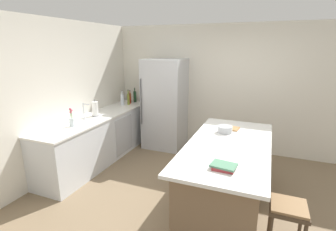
{
  "coord_description": "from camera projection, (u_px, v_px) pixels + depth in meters",
  "views": [
    {
      "loc": [
        0.85,
        -3.03,
        2.16
      ],
      "look_at": [
        -0.72,
        0.86,
        1.0
      ],
      "focal_mm": 26.89,
      "sensor_mm": 36.0,
      "label": 1
    }
  ],
  "objects": [
    {
      "name": "wall_left",
      "position": [
        51.0,
        100.0,
        4.13
      ],
      "size": [
        0.1,
        6.0,
        2.6
      ],
      "primitive_type": "cube",
      "color": "silver",
      "rests_on": "ground_plane"
    },
    {
      "name": "refrigerator",
      "position": [
        165.0,
        104.0,
        5.41
      ],
      "size": [
        0.83,
        0.75,
        1.91
      ],
      "color": "#B7BABF",
      "rests_on": "ground_plane"
    },
    {
      "name": "olive_oil_bottle",
      "position": [
        128.0,
        99.0,
        5.58
      ],
      "size": [
        0.05,
        0.05,
        0.33
      ],
      "color": "olive",
      "rests_on": "counter_run_left"
    },
    {
      "name": "wine_bottle",
      "position": [
        135.0,
        96.0,
        5.84
      ],
      "size": [
        0.07,
        0.07,
        0.33
      ],
      "color": "#19381E",
      "rests_on": "counter_run_left"
    },
    {
      "name": "cutting_board",
      "position": [
        229.0,
        128.0,
        3.9
      ],
      "size": [
        0.3,
        0.24,
        0.02
      ],
      "color": "#9E7042",
      "rests_on": "kitchen_island"
    },
    {
      "name": "bar_stool",
      "position": [
        288.0,
        214.0,
        2.55
      ],
      "size": [
        0.36,
        0.36,
        0.63
      ],
      "color": "#473828",
      "rests_on": "ground_plane"
    },
    {
      "name": "sink_faucet",
      "position": [
        84.0,
        111.0,
        4.43
      ],
      "size": [
        0.15,
        0.05,
        0.3
      ],
      "color": "silver",
      "rests_on": "counter_run_left"
    },
    {
      "name": "cookbook_stack",
      "position": [
        224.0,
        166.0,
        2.61
      ],
      "size": [
        0.28,
        0.22,
        0.05
      ],
      "color": "#A83338",
      "rests_on": "kitchen_island"
    },
    {
      "name": "counter_run_left",
      "position": [
        100.0,
        138.0,
        4.85
      ],
      "size": [
        0.67,
        2.82,
        0.9
      ],
      "color": "silver",
      "rests_on": "ground_plane"
    },
    {
      "name": "soda_bottle",
      "position": [
        122.0,
        100.0,
        5.52
      ],
      "size": [
        0.08,
        0.08,
        0.33
      ],
      "color": "silver",
      "rests_on": "counter_run_left"
    },
    {
      "name": "mixing_bowl",
      "position": [
        225.0,
        129.0,
        3.7
      ],
      "size": [
        0.22,
        0.22,
        0.1
      ],
      "color": "#B2B5BA",
      "rests_on": "kitchen_island"
    },
    {
      "name": "paper_towel_roll",
      "position": [
        95.0,
        109.0,
        4.66
      ],
      "size": [
        0.14,
        0.14,
        0.31
      ],
      "color": "gray",
      "rests_on": "counter_run_left"
    },
    {
      "name": "ground_plane",
      "position": [
        192.0,
        203.0,
        3.59
      ],
      "size": [
        7.2,
        7.2,
        0.0
      ],
      "primitive_type": "plane",
      "color": "#7A664C"
    },
    {
      "name": "kitchen_island",
      "position": [
        227.0,
        175.0,
        3.41
      ],
      "size": [
        1.04,
        2.22,
        0.92
      ],
      "color": "#7A6047",
      "rests_on": "ground_plane"
    },
    {
      "name": "hot_sauce_bottle",
      "position": [
        130.0,
        100.0,
        5.68
      ],
      "size": [
        0.05,
        0.05,
        0.22
      ],
      "color": "red",
      "rests_on": "counter_run_left"
    },
    {
      "name": "flower_vase",
      "position": [
        72.0,
        121.0,
        4.05
      ],
      "size": [
        0.08,
        0.08,
        0.31
      ],
      "color": "silver",
      "rests_on": "counter_run_left"
    },
    {
      "name": "vinegar_bottle",
      "position": [
        130.0,
        98.0,
        5.77
      ],
      "size": [
        0.05,
        0.05,
        0.29
      ],
      "color": "#994C23",
      "rests_on": "counter_run_left"
    },
    {
      "name": "wall_rear",
      "position": [
        225.0,
        89.0,
        5.26
      ],
      "size": [
        6.0,
        0.1,
        2.6
      ],
      "primitive_type": "cube",
      "color": "silver",
      "rests_on": "ground_plane"
    }
  ]
}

